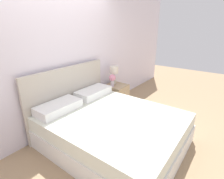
{
  "coord_description": "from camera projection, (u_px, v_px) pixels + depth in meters",
  "views": [
    {
      "loc": [
        -1.91,
        -2.44,
        1.82
      ],
      "look_at": [
        0.59,
        -0.57,
        0.66
      ],
      "focal_mm": 28.0,
      "sensor_mm": 36.0,
      "label": 1
    }
  ],
  "objects": [
    {
      "name": "flower_vase",
      "position": [
        112.0,
        79.0,
        3.85
      ],
      "size": [
        0.15,
        0.15,
        0.28
      ],
      "color": "silver",
      "rests_on": "nightstand"
    },
    {
      "name": "table_lamp",
      "position": [
        114.0,
        71.0,
        4.0
      ],
      "size": [
        0.19,
        0.19,
        0.41
      ],
      "color": "beige",
      "rests_on": "nightstand"
    },
    {
      "name": "wall_back",
      "position": [
        62.0,
        57.0,
        3.02
      ],
      "size": [
        8.0,
        0.06,
        2.6
      ],
      "color": "white",
      "rests_on": "ground_plane"
    },
    {
      "name": "ground_plane",
      "position": [
        71.0,
        123.0,
        3.43
      ],
      "size": [
        12.0,
        12.0,
        0.0
      ],
      "primitive_type": "plane",
      "color": "tan"
    },
    {
      "name": "bed",
      "position": [
        109.0,
        127.0,
        2.8
      ],
      "size": [
        1.73,
        2.06,
        1.13
      ],
      "color": "white",
      "rests_on": "ground_plane"
    },
    {
      "name": "nightstand",
      "position": [
        116.0,
        96.0,
        4.09
      ],
      "size": [
        0.45,
        0.47,
        0.52
      ],
      "color": "tan",
      "rests_on": "ground_plane"
    }
  ]
}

